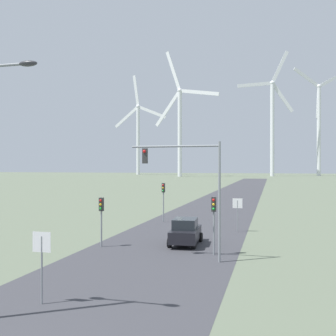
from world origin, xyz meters
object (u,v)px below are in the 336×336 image
object	(u,v)px
traffic_light_post_mid_left	(163,194)
stop_sign_far	(237,208)
traffic_light_post_near_right	(214,212)
wind_turbine_center	(272,120)
traffic_light_post_near_left	(101,211)
wind_turbine_left	(180,122)
traffic_light_mast_overhead	(189,176)
stop_sign_near	(42,253)
car_approaching	(186,232)
wind_turbine_far_left	(138,132)
wind_turbine_right	(319,122)

from	to	relation	value
traffic_light_post_mid_left	stop_sign_far	bearing A→B (deg)	-27.29
traffic_light_post_near_right	wind_turbine_center	size ratio (longest dim) A/B	0.05
traffic_light_post_near_left	traffic_light_post_mid_left	distance (m)	12.39
traffic_light_post_near_left	wind_turbine_center	world-z (taller)	wind_turbine_center
traffic_light_post_near_left	traffic_light_post_near_right	xyz separation A→B (m)	(7.68, -0.47, 0.18)
wind_turbine_center	wind_turbine_left	bearing A→B (deg)	-156.67
traffic_light_post_near_left	traffic_light_mast_overhead	xyz separation A→B (m)	(6.50, -2.15, 2.46)
traffic_light_post_mid_left	traffic_light_mast_overhead	size ratio (longest dim) A/B	0.55
traffic_light_post_near_right	wind_turbine_center	xyz separation A→B (m)	(3.62, 196.61, 28.11)
stop_sign_near	wind_turbine_center	xyz separation A→B (m)	(8.96, 206.85, 28.73)
stop_sign_far	wind_turbine_left	distance (m)	175.10
stop_sign_near	car_approaching	world-z (taller)	stop_sign_near
stop_sign_far	traffic_light_post_near_left	world-z (taller)	traffic_light_post_near_left
wind_turbine_far_left	traffic_light_post_near_left	bearing A→B (deg)	-71.43
traffic_light_post_mid_left	wind_turbine_left	xyz separation A→B (m)	(-36.49, 163.58, 25.61)
stop_sign_far	traffic_light_post_near_right	bearing A→B (deg)	-94.35
stop_sign_near	wind_turbine_left	size ratio (longest dim) A/B	0.04
stop_sign_near	wind_turbine_right	distance (m)	227.28
traffic_light_post_near_left	traffic_light_mast_overhead	world-z (taller)	traffic_light_mast_overhead
wind_turbine_left	wind_turbine_far_left	bearing A→B (deg)	133.31
traffic_light_post_mid_left	traffic_light_mast_overhead	distance (m)	15.68
stop_sign_far	traffic_light_mast_overhead	size ratio (longest dim) A/B	0.41
traffic_light_post_mid_left	wind_turbine_center	distance (m)	186.19
car_approaching	traffic_light_post_mid_left	bearing A→B (deg)	113.54
wind_turbine_left	wind_turbine_center	xyz separation A→B (m)	(46.87, 20.21, 2.34)
wind_turbine_left	car_approaching	bearing A→B (deg)	-76.75
stop_sign_near	wind_turbine_far_left	size ratio (longest dim) A/B	0.04
wind_turbine_left	wind_turbine_right	size ratio (longest dim) A/B	1.10
traffic_light_mast_overhead	wind_turbine_far_left	size ratio (longest dim) A/B	0.11
wind_turbine_center	stop_sign_near	bearing A→B (deg)	-92.48
traffic_light_post_near_left	traffic_light_mast_overhead	distance (m)	7.27
traffic_light_post_near_left	traffic_light_post_mid_left	size ratio (longest dim) A/B	0.88
stop_sign_far	wind_turbine_center	size ratio (longest dim) A/B	0.04
wind_turbine_far_left	wind_turbine_left	distance (m)	53.37
traffic_light_post_mid_left	traffic_light_mast_overhead	xyz separation A→B (m)	(5.58, -14.49, 2.12)
traffic_light_post_near_right	car_approaching	world-z (taller)	traffic_light_post_near_right
car_approaching	wind_turbine_far_left	world-z (taller)	wind_turbine_far_left
traffic_light_post_near_right	traffic_light_post_mid_left	world-z (taller)	traffic_light_post_mid_left
wind_turbine_far_left	wind_turbine_center	distance (m)	85.58
traffic_light_mast_overhead	wind_turbine_center	distance (m)	200.02
wind_turbine_far_left	traffic_light_post_mid_left	bearing A→B (deg)	-70.15
stop_sign_near	wind_turbine_left	xyz separation A→B (m)	(-37.90, 186.64, 26.40)
wind_turbine_far_left	wind_turbine_right	xyz separation A→B (m)	(108.95, -2.63, 3.17)
wind_turbine_center	wind_turbine_right	bearing A→B (deg)	32.09
wind_turbine_left	wind_turbine_right	xyz separation A→B (m)	(72.36, 36.19, 2.14)
stop_sign_far	wind_turbine_far_left	xyz separation A→B (m)	(-80.53, 206.25, 25.42)
traffic_light_post_near_left	wind_turbine_right	xyz separation A→B (m)	(36.79, 212.12, 28.09)
traffic_light_post_mid_left	wind_turbine_far_left	world-z (taller)	wind_turbine_far_left
stop_sign_near	car_approaching	xyz separation A→B (m)	(2.99, 12.95, -1.09)
stop_sign_near	car_approaching	size ratio (longest dim) A/B	0.68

